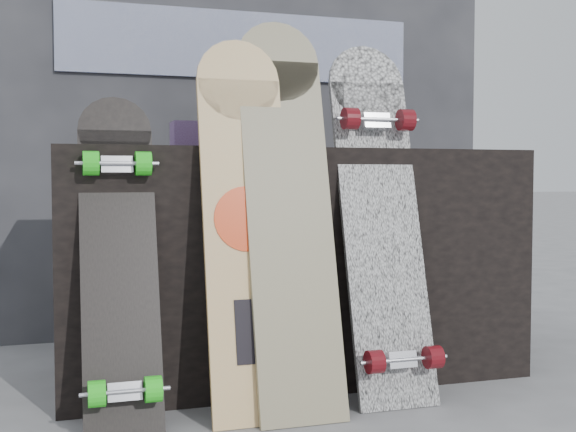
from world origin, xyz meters
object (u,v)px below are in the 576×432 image
object	(u,v)px
skateboard_dark	(119,253)
vendor_table	(289,263)
longboard_celtic	(288,200)
longboard_geisha	(246,214)
longboard_cascadia	(381,212)

from	to	relation	value
skateboard_dark	vendor_table	bearing A→B (deg)	30.33
vendor_table	longboard_celtic	bearing A→B (deg)	-107.63
longboard_geisha	skateboard_dark	xyz separation A→B (m)	(-0.37, 0.02, -0.11)
vendor_table	longboard_celtic	size ratio (longest dim) A/B	1.34
longboard_geisha	skateboard_dark	world-z (taller)	longboard_geisha
longboard_geisha	longboard_cascadia	bearing A→B (deg)	4.77
longboard_cascadia	vendor_table	bearing A→B (deg)	120.41
vendor_table	longboard_cascadia	xyz separation A→B (m)	(0.20, -0.34, 0.20)
longboard_celtic	skateboard_dark	bearing A→B (deg)	177.84
longboard_celtic	skateboard_dark	xyz separation A→B (m)	(-0.50, 0.02, -0.15)
skateboard_dark	longboard_geisha	bearing A→B (deg)	-2.86
longboard_geisha	longboard_celtic	size ratio (longest dim) A/B	0.94
skateboard_dark	longboard_celtic	bearing A→B (deg)	-2.16
longboard_geisha	skateboard_dark	distance (m)	0.38
longboard_geisha	longboard_celtic	world-z (taller)	longboard_celtic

